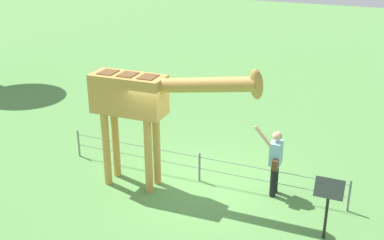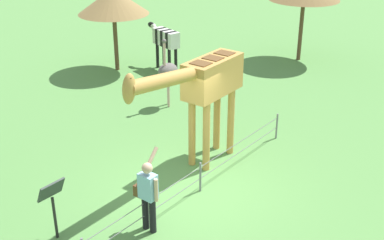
{
  "view_description": "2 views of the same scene",
  "coord_description": "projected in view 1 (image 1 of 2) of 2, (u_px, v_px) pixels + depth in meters",
  "views": [
    {
      "loc": [
        3.96,
        -9.66,
        5.85
      ],
      "look_at": [
        -0.02,
        -0.27,
        1.75
      ],
      "focal_mm": 45.88,
      "sensor_mm": 36.0,
      "label": 1
    },
    {
      "loc": [
        8.07,
        6.34,
        6.51
      ],
      "look_at": [
        0.48,
        0.29,
        2.04
      ],
      "focal_mm": 47.8,
      "sensor_mm": 36.0,
      "label": 2
    }
  ],
  "objects": [
    {
      "name": "info_sign",
      "position": [
        328.0,
        197.0,
        9.46
      ],
      "size": [
        0.56,
        0.21,
        1.32
      ],
      "color": "black",
      "rests_on": "ground_plane"
    },
    {
      "name": "wire_fence",
      "position": [
        200.0,
        166.0,
        11.86
      ],
      "size": [
        7.05,
        0.05,
        0.75
      ],
      "color": "slate",
      "rests_on": "ground_plane"
    },
    {
      "name": "ground_plane",
      "position": [
        197.0,
        183.0,
        11.87
      ],
      "size": [
        60.0,
        60.0,
        0.0
      ],
      "primitive_type": "plane",
      "color": "#568E47"
    },
    {
      "name": "giraffe",
      "position": [
        143.0,
        101.0,
        10.97
      ],
      "size": [
        3.96,
        0.75,
        3.19
      ],
      "color": "#C69347",
      "rests_on": "ground_plane"
    },
    {
      "name": "visitor",
      "position": [
        275.0,
        159.0,
        11.07
      ],
      "size": [
        0.62,
        0.58,
        1.72
      ],
      "color": "black",
      "rests_on": "ground_plane"
    }
  ]
}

